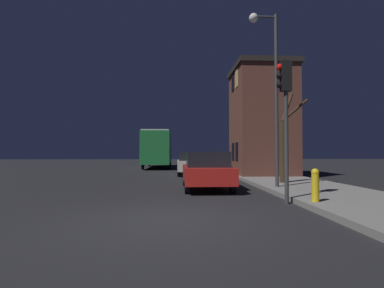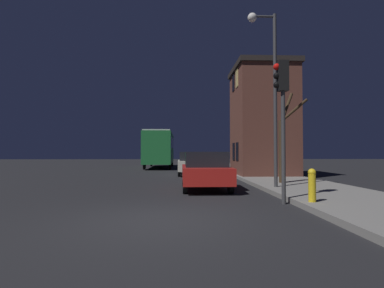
{
  "view_description": "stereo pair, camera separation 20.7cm",
  "coord_description": "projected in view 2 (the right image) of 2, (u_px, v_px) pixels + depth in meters",
  "views": [
    {
      "loc": [
        0.28,
        -6.74,
        1.51
      ],
      "look_at": [
        1.11,
        9.75,
        1.97
      ],
      "focal_mm": 28.0,
      "sensor_mm": 36.0,
      "label": 1
    },
    {
      "loc": [
        0.48,
        -6.75,
        1.51
      ],
      "look_at": [
        1.11,
        9.75,
        1.97
      ],
      "focal_mm": 28.0,
      "sensor_mm": 36.0,
      "label": 2
    }
  ],
  "objects": [
    {
      "name": "streetlamp",
      "position": [
        269.0,
        76.0,
        11.81
      ],
      "size": [
        1.15,
        0.36,
        6.88
      ],
      "color": "#38383A",
      "rests_on": "sidewalk"
    },
    {
      "name": "brick_building",
      "position": [
        262.0,
        120.0,
        18.74
      ],
      "size": [
        3.63,
        4.46,
        6.76
      ],
      "color": "brown",
      "rests_on": "sidewalk"
    },
    {
      "name": "fire_hydrant",
      "position": [
        312.0,
        184.0,
        8.13
      ],
      "size": [
        0.21,
        0.21,
        0.91
      ],
      "color": "gold",
      "rests_on": "sidewalk"
    },
    {
      "name": "traffic_light",
      "position": [
        282.0,
        101.0,
        8.8
      ],
      "size": [
        0.43,
        0.24,
        4.21
      ],
      "color": "#38383A",
      "rests_on": "ground"
    },
    {
      "name": "bus",
      "position": [
        160.0,
        147.0,
        29.66
      ],
      "size": [
        2.49,
        9.76,
        3.47
      ],
      "color": "#1E6B33",
      "rests_on": "ground"
    },
    {
      "name": "car_near_lane",
      "position": [
        205.0,
        170.0,
        12.23
      ],
      "size": [
        1.85,
        4.07,
        1.53
      ],
      "color": "#B21E19",
      "rests_on": "ground"
    },
    {
      "name": "bare_tree",
      "position": [
        284.0,
        143.0,
        13.38
      ],
      "size": [
        1.14,
        1.1,
        4.11
      ],
      "color": "#382819",
      "rests_on": "sidewalk"
    },
    {
      "name": "car_mid_lane",
      "position": [
        191.0,
        163.0,
        19.98
      ],
      "size": [
        1.72,
        4.27,
        1.54
      ],
      "color": "beige",
      "rests_on": "ground"
    },
    {
      "name": "ground_plane",
      "position": [
        159.0,
        220.0,
        6.68
      ],
      "size": [
        120.0,
        120.0,
        0.0
      ],
      "primitive_type": "plane",
      "color": "black"
    }
  ]
}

